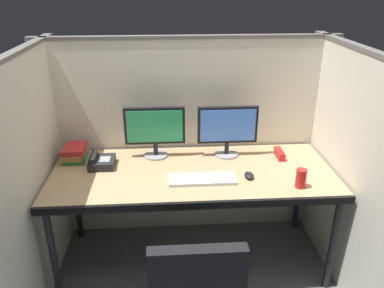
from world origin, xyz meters
The scene contains 13 objects.
ground_plane centered at (0.00, 0.00, 0.00)m, with size 8.00×8.00×0.00m, color #4C5156.
cubicle_partition_rear centered at (0.00, 0.74, 0.79)m, with size 2.21×0.06×1.57m.
cubicle_partition_left centered at (-0.99, 0.20, 0.79)m, with size 0.06×1.41×1.57m.
cubicle_partition_right centered at (0.99, 0.20, 0.79)m, with size 0.06×1.41×1.57m.
desk centered at (0.00, 0.29, 0.69)m, with size 1.90×0.80×0.74m.
monitor_left centered at (-0.25, 0.55, 0.96)m, with size 0.43×0.17×0.37m.
monitor_right centered at (0.27, 0.54, 0.96)m, with size 0.43×0.17×0.37m.
keyboard_main centered at (0.05, 0.16, 0.75)m, with size 0.43×0.15×0.02m, color silver.
computer_mouse centered at (0.36, 0.19, 0.76)m, with size 0.06×0.10×0.04m.
book_stack centered at (-0.83, 0.54, 0.79)m, with size 0.16×0.22×0.10m.
desk_phone centered at (-0.63, 0.42, 0.77)m, with size 0.17×0.19×0.09m.
soda_can centered at (0.66, 0.05, 0.80)m, with size 0.07×0.07×0.12m, color red.
red_stapler centered at (0.65, 0.47, 0.77)m, with size 0.04×0.15×0.06m, color red.
Camera 1 is at (-0.16, -1.98, 1.95)m, focal length 35.76 mm.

